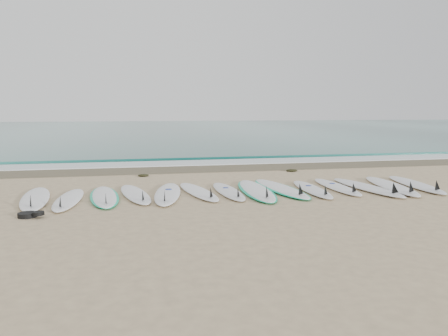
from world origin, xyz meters
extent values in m
plane|color=tan|center=(0.00, 0.00, 0.00)|extent=(120.00, 120.00, 0.00)
cube|color=#1F635B|center=(0.00, 32.50, 0.01)|extent=(120.00, 55.00, 0.03)
cube|color=brown|center=(0.00, 4.10, 0.01)|extent=(120.00, 1.80, 0.01)
cube|color=silver|center=(0.00, 5.50, 0.02)|extent=(120.00, 1.40, 0.04)
cube|color=#1F635B|center=(0.00, 7.00, 0.05)|extent=(120.00, 1.00, 0.10)
ellipsoid|color=white|center=(-4.36, 0.07, 0.05)|extent=(0.87, 2.69, 0.09)
cone|color=black|center=(-4.24, -0.89, 0.20)|extent=(0.26, 0.31, 0.28)
ellipsoid|color=white|center=(-3.67, -0.15, 0.04)|extent=(0.57, 2.36, 0.08)
cone|color=black|center=(-3.71, -1.01, 0.18)|extent=(0.21, 0.26, 0.25)
ellipsoid|color=white|center=(-2.98, 0.01, 0.04)|extent=(0.73, 2.46, 0.08)
ellipsoid|color=#05C88C|center=(-2.98, 0.01, 0.04)|extent=(0.81, 2.49, 0.06)
cone|color=black|center=(-2.90, -0.87, 0.18)|extent=(0.23, 0.28, 0.26)
ellipsoid|color=white|center=(-2.35, 0.14, 0.04)|extent=(0.89, 2.45, 0.08)
cone|color=black|center=(-2.20, -0.72, 0.18)|extent=(0.24, 0.29, 0.26)
ellipsoid|color=white|center=(-1.65, 0.04, 0.05)|extent=(0.91, 2.66, 0.08)
cone|color=black|center=(-1.78, -0.91, 0.20)|extent=(0.26, 0.31, 0.28)
cylinder|color=navy|center=(-1.61, 0.29, 0.09)|extent=(0.17, 0.17, 0.01)
ellipsoid|color=white|center=(-0.97, 0.14, 0.04)|extent=(0.86, 2.44, 0.08)
cone|color=black|center=(-0.83, -0.73, 0.18)|extent=(0.24, 0.28, 0.25)
ellipsoid|color=white|center=(-0.30, 0.04, 0.04)|extent=(0.54, 2.31, 0.07)
cone|color=black|center=(-0.27, -0.79, 0.17)|extent=(0.20, 0.25, 0.24)
cylinder|color=navy|center=(-0.30, 0.26, 0.08)|extent=(0.14, 0.14, 0.01)
ellipsoid|color=white|center=(0.34, 0.00, 0.05)|extent=(0.77, 2.81, 0.09)
ellipsoid|color=#05C88C|center=(0.34, 0.00, 0.04)|extent=(0.87, 2.84, 0.06)
cone|color=black|center=(0.27, -1.02, 0.21)|extent=(0.25, 0.31, 0.30)
ellipsoid|color=white|center=(0.96, 0.11, 0.05)|extent=(0.81, 2.74, 0.09)
ellipsoid|color=#05C88C|center=(0.96, 0.11, 0.04)|extent=(0.91, 2.77, 0.06)
cone|color=black|center=(1.05, -0.87, 0.20)|extent=(0.25, 0.31, 0.29)
ellipsoid|color=white|center=(1.64, -0.11, 0.04)|extent=(0.66, 2.37, 0.08)
cone|color=black|center=(1.58, -0.96, 0.18)|extent=(0.22, 0.26, 0.25)
cylinder|color=navy|center=(1.66, 0.12, 0.08)|extent=(0.14, 0.14, 0.01)
ellipsoid|color=white|center=(2.34, 0.07, 0.04)|extent=(0.57, 2.41, 0.08)
cone|color=black|center=(2.31, -0.81, 0.18)|extent=(0.21, 0.26, 0.25)
cylinder|color=navy|center=(2.35, 0.30, 0.08)|extent=(0.14, 0.14, 0.01)
ellipsoid|color=silver|center=(2.98, -0.17, 0.05)|extent=(0.80, 2.74, 0.09)
cone|color=black|center=(3.07, -1.15, 0.20)|extent=(0.25, 0.31, 0.29)
ellipsoid|color=white|center=(3.65, -0.12, 0.05)|extent=(1.01, 2.82, 0.09)
cone|color=black|center=(3.49, -1.12, 0.21)|extent=(0.28, 0.33, 0.30)
ellipsoid|color=silver|center=(4.36, -0.06, 0.05)|extent=(0.94, 2.70, 0.09)
cone|color=black|center=(4.22, -1.02, 0.20)|extent=(0.26, 0.31, 0.28)
ellipsoid|color=black|center=(-2.09, 2.91, 0.03)|extent=(0.31, 0.24, 0.06)
ellipsoid|color=black|center=(2.32, 2.95, 0.03)|extent=(0.36, 0.28, 0.07)
cylinder|color=black|center=(-4.20, -1.40, 0.04)|extent=(0.32, 0.32, 0.08)
cylinder|color=black|center=(-4.00, -1.50, 0.08)|extent=(0.20, 0.20, 0.06)
camera|label=1|loc=(-2.39, -9.36, 1.86)|focal=35.00mm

